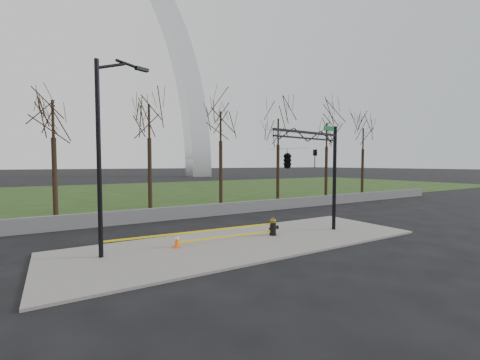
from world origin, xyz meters
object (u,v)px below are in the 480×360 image
fire_hydrant (273,227)px  street_light (104,144)px  traffic_cone (177,241)px  traffic_signal_mast (298,159)px

fire_hydrant → street_light: street_light is taller
traffic_cone → street_light: 5.19m
fire_hydrant → traffic_signal_mast: (0.69, -1.10, 3.61)m
street_light → traffic_signal_mast: bearing=-29.1°
street_light → traffic_signal_mast: (8.81, -1.67, -0.55)m
traffic_cone → street_light: bearing=175.1°
fire_hydrant → traffic_signal_mast: 3.84m
fire_hydrant → street_light: 9.14m
traffic_cone → street_light: size_ratio=0.08×
traffic_cone → traffic_signal_mast: bearing=-13.6°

